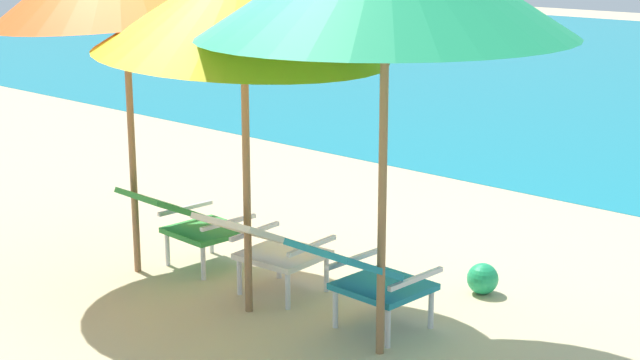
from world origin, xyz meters
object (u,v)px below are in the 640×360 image
at_px(lounge_chair_center, 266,244).
at_px(lounge_chair_right, 365,275).
at_px(lounge_chair_left, 188,219).
at_px(beach_umbrella_center, 243,5).
at_px(beach_ball, 483,279).

bearing_deg(lounge_chair_center, lounge_chair_right, -0.25).
relative_size(lounge_chair_left, lounge_chair_center, 0.99).
height_order(lounge_chair_left, lounge_chair_right, same).
height_order(lounge_chair_center, beach_umbrella_center, beach_umbrella_center).
xyz_separation_m(lounge_chair_center, beach_umbrella_center, (0.05, -0.22, 1.61)).
bearing_deg(beach_umbrella_center, lounge_chair_right, 14.54).
bearing_deg(lounge_chair_center, beach_ball, 47.44).
xyz_separation_m(lounge_chair_center, beach_ball, (1.02, 1.11, -0.29)).
bearing_deg(lounge_chair_left, lounge_chair_center, -0.84).
bearing_deg(lounge_chair_right, beach_umbrella_center, -165.46).
bearing_deg(lounge_chair_right, beach_ball, 83.08).
relative_size(lounge_chair_right, beach_ball, 4.04).
distance_m(lounge_chair_center, beach_umbrella_center, 1.63).
distance_m(lounge_chair_left, beach_umbrella_center, 1.86).
bearing_deg(beach_ball, lounge_chair_right, -96.92).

